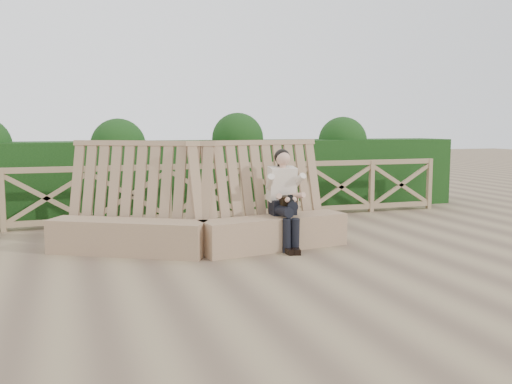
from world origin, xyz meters
name	(u,v)px	position (x,y,z in m)	size (l,w,h in m)	color
ground	(268,262)	(0.00, 0.00, 0.00)	(60.00, 60.00, 0.00)	brown
bench	(202,223)	(-0.67, 1.00, 0.41)	(4.35, 1.80, 1.62)	#8D6E51
woman	(284,195)	(0.54, 0.79, 0.79)	(0.41, 0.87, 1.47)	black
guardrail	(206,192)	(0.00, 3.50, 0.55)	(10.10, 0.09, 1.10)	olive
hedge	(192,176)	(0.00, 4.70, 0.75)	(12.00, 1.20, 1.50)	black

